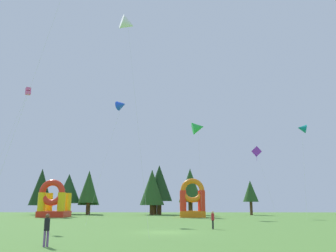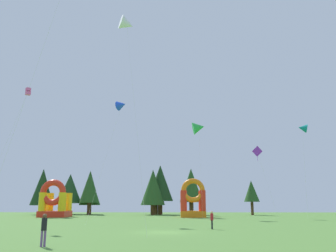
{
  "view_description": "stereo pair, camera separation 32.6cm",
  "coord_description": "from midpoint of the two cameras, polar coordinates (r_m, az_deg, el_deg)",
  "views": [
    {
      "loc": [
        0.84,
        -30.78,
        2.49
      ],
      "look_at": [
        0.0,
        15.66,
        12.57
      ],
      "focal_mm": 37.61,
      "sensor_mm": 36.0,
      "label": 1
    },
    {
      "loc": [
        1.16,
        -30.78,
        2.49
      ],
      "look_at": [
        0.0,
        15.66,
        12.57
      ],
      "focal_mm": 37.61,
      "sensor_mm": 36.0,
      "label": 2
    }
  ],
  "objects": [
    {
      "name": "ground_plane",
      "position": [
        30.9,
        -0.86,
        -16.87
      ],
      "size": [
        120.0,
        120.0,
        0.0
      ],
      "primitive_type": "plane",
      "color": "#548438"
    },
    {
      "name": "kite_green_delta",
      "position": [
        61.64,
        4.75,
        -0.26
      ],
      "size": [
        2.4,
        4.99,
        16.49
      ],
      "color": "green",
      "rests_on": "ground_plane"
    },
    {
      "name": "kite_teal_delta",
      "position": [
        58.98,
        20.73,
        -0.35
      ],
      "size": [
        1.78,
        3.36,
        14.65
      ],
      "color": "#0C7F7A",
      "rests_on": "ground_plane"
    },
    {
      "name": "kite_white_delta",
      "position": [
        37.29,
        -6.81,
        16.11
      ],
      "size": [
        3.92,
        7.73,
        21.02
      ],
      "color": "white",
      "rests_on": "ground_plane"
    },
    {
      "name": "kite_blue_delta",
      "position": [
        49.5,
        -7.73,
        3.4
      ],
      "size": [
        3.54,
        7.37,
        16.51
      ],
      "color": "blue",
      "rests_on": "ground_plane"
    },
    {
      "name": "kite_purple_diamond",
      "position": [
        63.0,
        13.98,
        -4.11
      ],
      "size": [
        3.08,
        2.4,
        11.71
      ],
      "color": "purple",
      "rests_on": "ground_plane"
    },
    {
      "name": "kite_pink_box",
      "position": [
        45.01,
        -21.96,
        5.17
      ],
      "size": [
        3.91,
        3.01,
        15.77
      ],
      "color": "#EA599E",
      "rests_on": "ground_plane"
    },
    {
      "name": "person_midfield",
      "position": [
        22.19,
        -19.46,
        -15.19
      ],
      "size": [
        0.42,
        0.42,
        1.84
      ],
      "rotation": [
        0.0,
        0.0,
        3.58
      ],
      "color": "#724C8C",
      "rests_on": "ground_plane"
    },
    {
      "name": "person_near_camera",
      "position": [
        34.61,
        6.99,
        -14.63
      ],
      "size": [
        0.33,
        0.33,
        1.67
      ],
      "rotation": [
        0.0,
        0.0,
        4.88
      ],
      "color": "black",
      "rests_on": "ground_plane"
    },
    {
      "name": "inflatable_blue_arch",
      "position": [
        64.71,
        -18.17,
        -11.8
      ],
      "size": [
        4.64,
        4.75,
        6.28
      ],
      "color": "red",
      "rests_on": "ground_plane"
    },
    {
      "name": "inflatable_red_slide",
      "position": [
        60.81,
        3.81,
        -12.28
      ],
      "size": [
        4.18,
        3.72,
        6.41
      ],
      "color": "orange",
      "rests_on": "ground_plane"
    },
    {
      "name": "tree_row_0",
      "position": [
        77.97,
        -19.96,
        -9.27
      ],
      "size": [
        4.65,
        4.65,
        9.31
      ],
      "color": "#4C331E",
      "rests_on": "ground_plane"
    },
    {
      "name": "tree_row_1",
      "position": [
        78.85,
        -15.92,
        -9.75
      ],
      "size": [
        5.14,
        5.14,
        8.4
      ],
      "color": "#4C331E",
      "rests_on": "ground_plane"
    },
    {
      "name": "tree_row_2",
      "position": [
        77.64,
        -12.78,
        -10.07
      ],
      "size": [
        4.45,
        4.45,
        8.25
      ],
      "color": "#4C331E",
      "rests_on": "ground_plane"
    },
    {
      "name": "tree_row_3",
      "position": [
        75.55,
        -12.84,
        -9.57
      ],
      "size": [
        4.07,
        4.07,
        8.95
      ],
      "color": "#4C331E",
      "rests_on": "ground_plane"
    },
    {
      "name": "tree_row_4",
      "position": [
        72.37,
        -2.73,
        -9.91
      ],
      "size": [
        4.9,
        4.9,
        9.0
      ],
      "color": "#4C331E",
      "rests_on": "ground_plane"
    },
    {
      "name": "tree_row_5",
      "position": [
        74.55,
        -2.22,
        -10.32
      ],
      "size": [
        3.68,
        3.68,
        7.31
      ],
      "color": "#4C331E",
      "rests_on": "ground_plane"
    },
    {
      "name": "tree_row_6",
      "position": [
        74.28,
        -1.55,
        -9.25
      ],
      "size": [
        5.35,
        5.35,
        10.12
      ],
      "color": "#4C331E",
      "rests_on": "ground_plane"
    },
    {
      "name": "tree_row_7",
      "position": [
        72.37,
        3.49,
        -9.6
      ],
      "size": [
        4.7,
        4.7,
        9.23
      ],
      "color": "#4C331E",
      "rests_on": "ground_plane"
    },
    {
      "name": "tree_row_8",
      "position": [
        73.35,
        13.09,
        -10.28
      ],
      "size": [
        3.06,
        3.06,
        6.77
      ],
      "color": "#4C331E",
      "rests_on": "ground_plane"
    }
  ]
}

